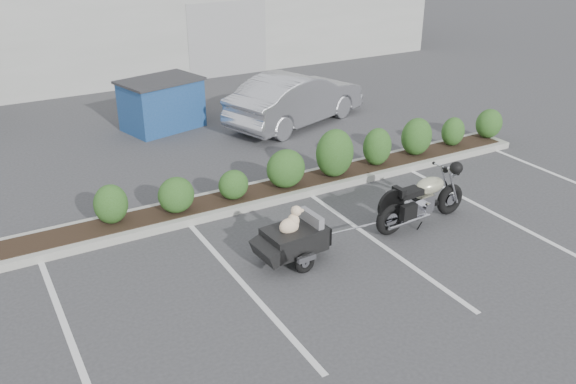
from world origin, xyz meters
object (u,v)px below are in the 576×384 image
pet_trailer (293,238)px  sedan (296,99)px  motorcycle (422,200)px  dumpster (162,104)px

pet_trailer → sedan: (3.78, 6.39, 0.28)m
motorcycle → sedan: bearing=77.5°
motorcycle → dumpster: size_ratio=0.92×
motorcycle → dumpster: bearing=103.2°
motorcycle → dumpster: 8.21m
motorcycle → pet_trailer: 2.78m
pet_trailer → dumpster: size_ratio=0.74×
sedan → dumpster: sedan is taller
motorcycle → pet_trailer: motorcycle is taller
motorcycle → pet_trailer: size_ratio=1.25×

